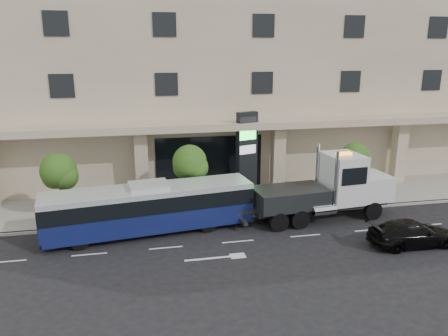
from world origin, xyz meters
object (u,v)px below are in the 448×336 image
at_px(black_sedan, 412,233).
at_px(city_bus, 150,208).
at_px(signage_pylon, 247,154).
at_px(tow_truck, 329,189).

bearing_deg(black_sedan, city_bus, 72.39).
bearing_deg(signage_pylon, black_sedan, -73.11).
relative_size(tow_truck, black_sedan, 2.11).
relative_size(city_bus, signage_pylon, 2.03).
bearing_deg(signage_pylon, tow_truck, -69.46).
distance_m(tow_truck, signage_pylon, 6.59).
bearing_deg(tow_truck, signage_pylon, 123.78).
height_order(tow_truck, black_sedan, tow_truck).
xyz_separation_m(city_bus, tow_truck, (11.14, 0.12, 0.35)).
distance_m(city_bus, black_sedan, 14.70).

